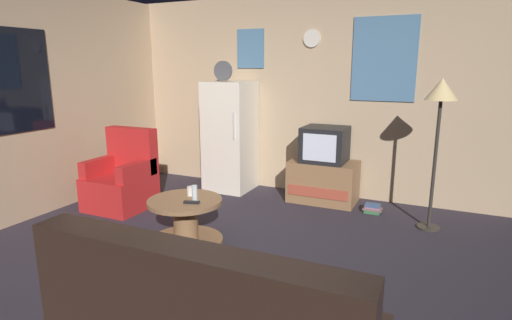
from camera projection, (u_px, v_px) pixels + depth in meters
name	position (u px, v px, depth m)	size (l,w,h in m)	color
ground_plane	(218.00, 264.00, 3.65)	(12.00, 12.00, 0.00)	#2D2833
wall_with_art	(308.00, 96.00, 5.53)	(5.20, 0.12, 2.61)	tan
wall_left_with_window	(7.00, 105.00, 4.40)	(0.12, 5.20, 2.60)	tan
fridge	(230.00, 136.00, 5.74)	(0.60, 0.62, 1.77)	silver
tv_stand	(323.00, 181.00, 5.31)	(0.84, 0.53, 0.52)	#8E6642
crt_tv	(325.00, 144.00, 5.20)	(0.54, 0.51, 0.44)	black
standing_lamp	(441.00, 101.00, 4.16)	(0.32, 0.32, 1.59)	#332D28
coffee_table	(186.00, 221.00, 4.05)	(0.72, 0.72, 0.45)	#8E6642
wine_glass	(195.00, 193.00, 3.95)	(0.05, 0.05, 0.15)	silver
mug_ceramic_white	(191.00, 191.00, 4.12)	(0.08, 0.08, 0.09)	silver
remote_control	(192.00, 202.00, 3.88)	(0.15, 0.04, 0.02)	black
armchair	(123.00, 180.00, 5.08)	(0.68, 0.68, 0.96)	red
book_stack	(373.00, 209.00, 4.93)	(0.22, 0.16, 0.10)	#357140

